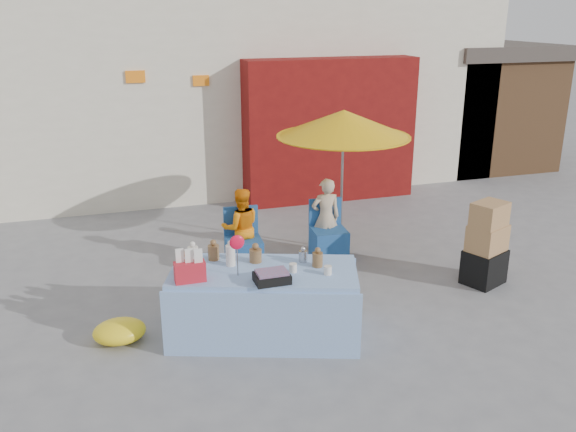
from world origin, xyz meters
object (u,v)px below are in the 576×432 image
object	(u,v)px
market_table	(264,302)
vendor_orange	(241,228)
umbrella	(344,124)
chair_left	(244,252)
chair_right	(329,242)
vendor_beige	(326,218)
box_stack	(486,246)

from	to	relation	value
market_table	vendor_orange	world-z (taller)	market_table
umbrella	market_table	bearing A→B (deg)	-129.99
chair_left	chair_right	xyz separation A→B (m)	(1.25, 0.00, 0.00)
chair_left	vendor_beige	world-z (taller)	vendor_beige
chair_right	umbrella	world-z (taller)	umbrella
chair_left	umbrella	bearing A→B (deg)	14.58
chair_right	vendor_beige	distance (m)	0.35
market_table	umbrella	world-z (taller)	umbrella
vendor_beige	umbrella	size ratio (longest dim) A/B	0.56
vendor_beige	box_stack	size ratio (longest dim) A/B	1.04
market_table	umbrella	distance (m)	3.13
chair_right	vendor_orange	size ratio (longest dim) A/B	0.76
box_stack	market_table	bearing A→B (deg)	-172.10
vendor_orange	umbrella	xyz separation A→B (m)	(1.55, 0.15, 1.33)
vendor_orange	vendor_beige	size ratio (longest dim) A/B	0.97
vendor_beige	market_table	bearing A→B (deg)	57.31
vendor_orange	chair_left	bearing A→B (deg)	94.67
market_table	vendor_orange	bearing A→B (deg)	102.95
vendor_beige	box_stack	xyz separation A→B (m)	(1.64, -1.52, -0.07)
umbrella	vendor_orange	bearing A→B (deg)	-174.47
chair_left	box_stack	xyz separation A→B (m)	(2.89, -1.39, 0.26)
vendor_beige	chair_right	bearing A→B (deg)	94.67
market_table	box_stack	world-z (taller)	market_table
vendor_orange	vendor_beige	xyz separation A→B (m)	(1.25, 0.00, 0.02)
market_table	vendor_beige	size ratio (longest dim) A/B	1.93
umbrella	box_stack	bearing A→B (deg)	-51.33
vendor_beige	umbrella	xyz separation A→B (m)	(0.30, 0.15, 1.31)
vendor_orange	vendor_beige	bearing A→B (deg)	-175.82
vendor_orange	chair_right	bearing A→B (deg)	178.05
vendor_beige	box_stack	distance (m)	2.24
market_table	chair_left	size ratio (longest dim) A/B	2.63
vendor_beige	umbrella	world-z (taller)	umbrella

